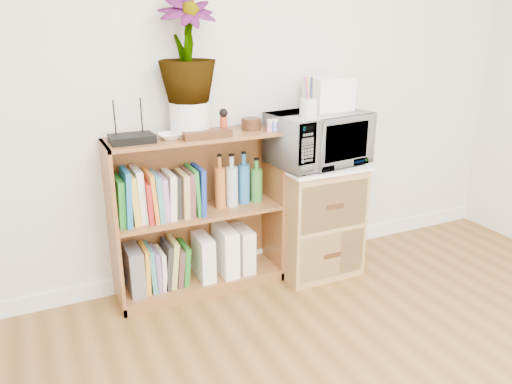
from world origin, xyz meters
TOP-DOWN VIEW (x-y plane):
  - skirting_board at (0.00, 2.24)m, footprint 4.00×0.02m
  - bookshelf at (-0.35, 2.10)m, footprint 1.00×0.30m
  - wicker_unit at (0.40, 2.02)m, footprint 0.50×0.45m
  - microwave at (0.40, 2.02)m, footprint 0.62×0.46m
  - pen_cup at (0.25, 1.90)m, footprint 0.10×0.10m
  - small_appliance at (0.49, 2.07)m, footprint 0.25×0.21m
  - router at (-0.70, 2.08)m, footprint 0.23×0.15m
  - white_bowl at (-0.50, 2.07)m, footprint 0.13×0.13m
  - plant_pot at (-0.37, 2.12)m, footprint 0.22×0.22m
  - potted_plant at (-0.37, 2.12)m, footprint 0.31×0.31m
  - trinket_box at (-0.31, 2.00)m, footprint 0.27×0.07m
  - kokeshi_doll at (-0.19, 2.06)m, footprint 0.04×0.04m
  - wooden_bowl at (-0.00, 2.11)m, footprint 0.12×0.12m
  - paint_jars at (0.10, 2.01)m, footprint 0.10×0.04m
  - file_box at (-0.75, 2.10)m, footprint 0.08×0.22m
  - magazine_holder_left at (-0.33, 2.09)m, footprint 0.09×0.22m
  - magazine_holder_mid at (-0.19, 2.09)m, footprint 0.09×0.24m
  - magazine_holder_right at (-0.07, 2.09)m, footprint 0.09×0.22m
  - cookbooks at (-0.58, 2.10)m, footprint 0.48×0.20m
  - liquor_bottles at (-0.04, 2.10)m, footprint 0.39×0.07m
  - lower_books at (-0.57, 2.10)m, footprint 0.27×0.19m

SIDE VIEW (x-z plane):
  - skirting_board at x=0.00m, z-range 0.00..0.10m
  - lower_books at x=-0.57m, z-range 0.05..0.34m
  - magazine_holder_left at x=-0.33m, z-range 0.07..0.34m
  - file_box at x=-0.75m, z-range 0.07..0.34m
  - magazine_holder_right at x=-0.07m, z-range 0.07..0.35m
  - magazine_holder_mid at x=-0.19m, z-range 0.07..0.37m
  - wicker_unit at x=0.40m, z-range 0.00..0.70m
  - bookshelf at x=-0.35m, z-range 0.00..0.95m
  - cookbooks at x=-0.58m, z-range 0.48..0.79m
  - liquor_bottles at x=-0.04m, z-range 0.49..0.81m
  - microwave at x=0.40m, z-range 0.72..1.03m
  - white_bowl at x=-0.50m, z-range 0.95..0.98m
  - router at x=-0.70m, z-range 0.95..0.99m
  - trinket_box at x=-0.31m, z-range 0.95..0.99m
  - paint_jars at x=0.10m, z-range 0.95..1.00m
  - wooden_bowl at x=0.00m, z-range 0.95..1.02m
  - kokeshi_doll at x=-0.19m, z-range 0.95..1.05m
  - plant_pot at x=-0.37m, z-range 0.95..1.13m
  - pen_cup at x=0.25m, z-range 1.03..1.14m
  - small_appliance at x=0.49m, z-range 1.03..1.23m
  - potted_plant at x=-0.37m, z-range 1.13..1.69m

